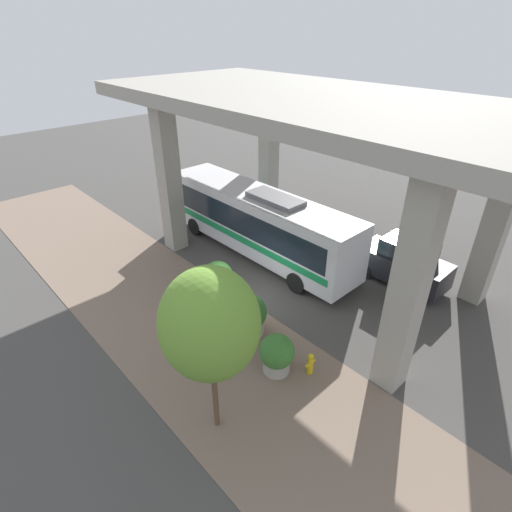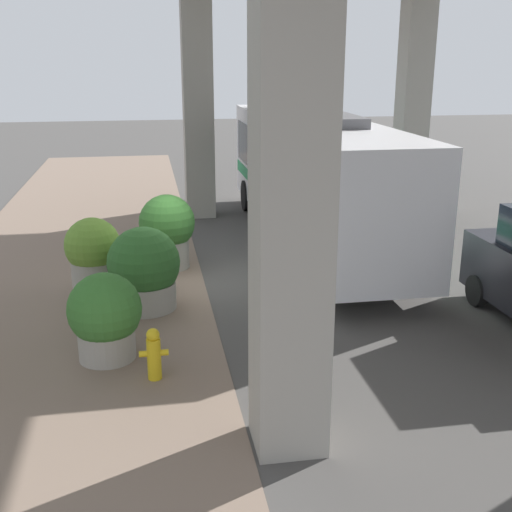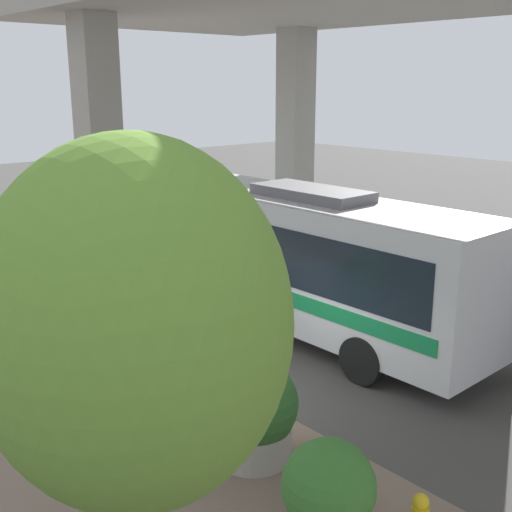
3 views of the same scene
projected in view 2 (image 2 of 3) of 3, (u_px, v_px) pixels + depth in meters
The scene contains 8 objects.
ground_plane at pixel (204, 282), 14.56m from camera, with size 80.00×80.00×0.00m, color #474442.
sidewalk_strip at pixel (68, 290), 14.07m from camera, with size 6.00×40.00×0.02m.
bus at pixel (313, 172), 17.24m from camera, with size 2.62×11.55×3.56m.
fire_hydrant at pixel (154, 354), 10.05m from camera, with size 0.46×0.22×0.88m.
planter_front at pixel (144, 270), 12.81m from camera, with size 1.45×1.45×1.70m.
planter_middle at pixel (105, 317), 10.65m from camera, with size 1.23×1.23×1.52m.
planter_back at pixel (167, 230), 15.29m from camera, with size 1.33×1.33×1.80m.
planter_extra at pixel (93, 255), 13.57m from camera, with size 1.18×1.18×1.69m.
Camera 2 is at (-1.17, -13.73, 4.89)m, focal length 45.00 mm.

